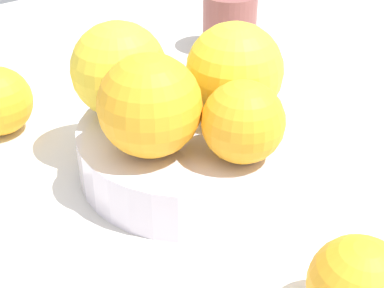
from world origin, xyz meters
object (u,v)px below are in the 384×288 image
Objects in this scene: orange_in_bowl_3 at (119,69)px; orange_loose_0 at (359,287)px; fruit_bowl at (192,149)px; orange_in_bowl_1 at (235,71)px; orange_in_bowl_0 at (150,106)px; ceramic_cup at (230,22)px; orange_in_bowl_2 at (248,120)px.

orange_loose_0 is (25.85, 0.33, -5.39)cm from orange_in_bowl_3.
orange_in_bowl_1 is (0.56, 4.24, 6.54)cm from fruit_bowl.
orange_in_bowl_0 reaches higher than ceramic_cup.
fruit_bowl is at bearing -48.91° from ceramic_cup.
orange_loose_0 is at bearing -32.25° from ceramic_cup.
orange_in_bowl_1 is 1.30× the size of orange_in_bowl_2.
orange_in_bowl_0 is at bearing -134.60° from orange_in_bowl_2.
orange_in_bowl_0 is 9.13cm from orange_in_bowl_1.
orange_in_bowl_1 is 9.96cm from orange_in_bowl_3.
orange_in_bowl_2 reaches higher than fruit_bowl.
orange_in_bowl_0 is 1.12× the size of ceramic_cup.
orange_in_bowl_2 is at bearing 166.08° from orange_loose_0.
orange_in_bowl_0 is 0.98× the size of orange_in_bowl_3.
orange_in_bowl_2 is 14.78cm from orange_loose_0.
orange_in_bowl_2 reaches higher than orange_loose_0.
orange_in_bowl_0 is at bearing -79.84° from fruit_bowl.
ceramic_cup is at bearing 126.62° from orange_in_bowl_0.
orange_in_bowl_0 is at bearing -53.38° from ceramic_cup.
orange_in_bowl_2 reaches higher than ceramic_cup.
fruit_bowl is 9.44cm from orange_in_bowl_3.
orange_in_bowl_1 is 6.81cm from orange_in_bowl_2.
orange_loose_0 is (19.28, -7.15, -5.42)cm from orange_in_bowl_1.
ceramic_cup is at bearing 131.09° from fruit_bowl.
orange_in_bowl_0 is 7.08cm from orange_in_bowl_3.
orange_in_bowl_3 is 1.15× the size of ceramic_cup.
orange_in_bowl_0 is at bearing -174.07° from orange_loose_0.
fruit_bowl is 7.82cm from orange_in_bowl_1.
orange_in_bowl_2 is 1.01× the size of orange_loose_0.
orange_in_bowl_2 is 0.89× the size of ceramic_cup.
orange_in_bowl_3 is at bearing -131.30° from orange_in_bowl_1.
fruit_bowl is 8.32cm from orange_in_bowl_2.
orange_in_bowl_2 is at bearing -40.11° from ceramic_cup.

